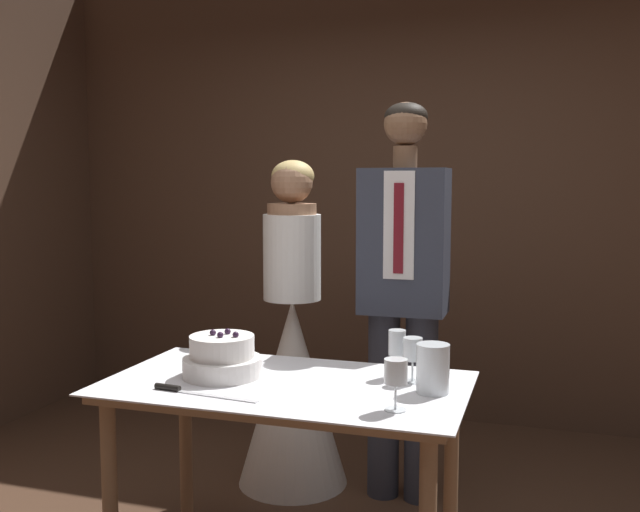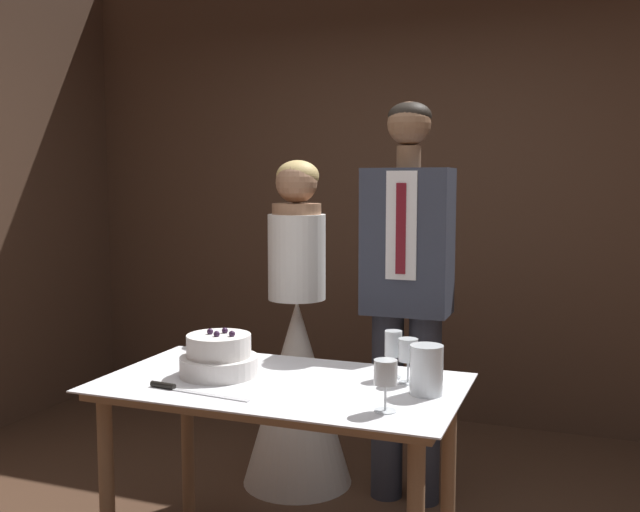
{
  "view_description": "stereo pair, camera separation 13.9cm",
  "coord_description": "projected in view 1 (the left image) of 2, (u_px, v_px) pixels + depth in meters",
  "views": [
    {
      "loc": [
        0.78,
        -2.29,
        1.49
      ],
      "look_at": [
        -0.13,
        0.52,
        1.19
      ],
      "focal_mm": 40.0,
      "sensor_mm": 36.0,
      "label": 1
    },
    {
      "loc": [
        0.91,
        -2.25,
        1.49
      ],
      "look_at": [
        -0.13,
        0.52,
        1.19
      ],
      "focal_mm": 40.0,
      "sensor_mm": 36.0,
      "label": 2
    }
  ],
  "objects": [
    {
      "name": "cake_knife",
      "position": [
        185.0,
        391.0,
        2.49
      ],
      "size": [
        0.41,
        0.06,
        0.02
      ],
      "rotation": [
        0.0,
        0.0,
        -0.1
      ],
      "color": "silver",
      "rests_on": "cake_table"
    },
    {
      "name": "wine_glass_near",
      "position": [
        413.0,
        351.0,
        2.61
      ],
      "size": [
        0.07,
        0.07,
        0.17
      ],
      "color": "silver",
      "rests_on": "cake_table"
    },
    {
      "name": "groom",
      "position": [
        404.0,
        285.0,
        3.29
      ],
      "size": [
        0.39,
        0.25,
        1.85
      ],
      "color": "#333847",
      "rests_on": "ground_plane"
    },
    {
      "name": "wine_glass_far",
      "position": [
        397.0,
        344.0,
        2.68
      ],
      "size": [
        0.07,
        0.07,
        0.18
      ],
      "color": "silver",
      "rests_on": "cake_table"
    },
    {
      "name": "tiered_cake",
      "position": [
        222.0,
        358.0,
        2.7
      ],
      "size": [
        0.3,
        0.3,
        0.18
      ],
      "color": "white",
      "rests_on": "cake_table"
    },
    {
      "name": "wine_glass_middle",
      "position": [
        396.0,
        374.0,
        2.29
      ],
      "size": [
        0.08,
        0.08,
        0.17
      ],
      "color": "silver",
      "rests_on": "cake_table"
    },
    {
      "name": "bride",
      "position": [
        293.0,
        367.0,
        3.5
      ],
      "size": [
        0.54,
        0.54,
        1.6
      ],
      "color": "white",
      "rests_on": "ground_plane"
    },
    {
      "name": "wall_back",
      "position": [
        420.0,
        187.0,
        4.48
      ],
      "size": [
        5.02,
        0.12,
        2.92
      ],
      "primitive_type": "cube",
      "color": "#513828",
      "rests_on": "ground_plane"
    },
    {
      "name": "hurricane_candle",
      "position": [
        433.0,
        370.0,
        2.48
      ],
      "size": [
        0.12,
        0.12,
        0.17
      ],
      "color": "silver",
      "rests_on": "cake_table"
    },
    {
      "name": "cake_table",
      "position": [
        286.0,
        407.0,
        2.63
      ],
      "size": [
        1.33,
        0.75,
        0.76
      ],
      "color": "#8E6B4C",
      "rests_on": "ground_plane"
    }
  ]
}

